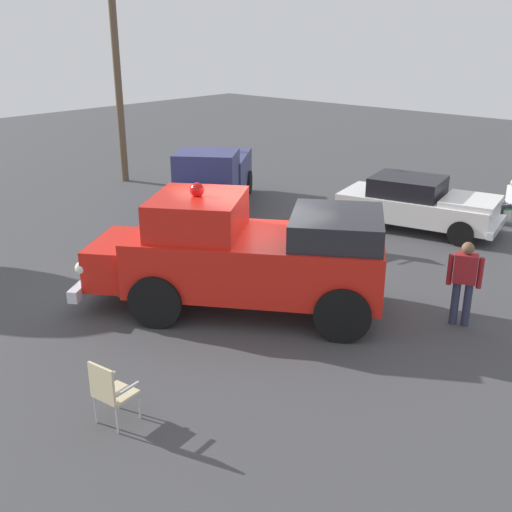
{
  "coord_description": "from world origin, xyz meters",
  "views": [
    {
      "loc": [
        8.97,
        8.04,
        5.38
      ],
      "look_at": [
        0.61,
        0.54,
        1.16
      ],
      "focal_mm": 42.9,
      "sensor_mm": 36.0,
      "label": 1
    }
  ],
  "objects_px": {
    "spectator_standing": "(464,278)",
    "lawn_chair_spare": "(109,389)",
    "vintage_fire_truck": "(244,254)",
    "lawn_chair_by_car": "(356,230)",
    "utility_pole": "(118,76)",
    "classic_hot_rod": "(418,203)",
    "parked_pickup": "(212,175)",
    "spectator_seated": "(509,199)"
  },
  "relations": [
    {
      "from": "parked_pickup",
      "to": "spectator_seated",
      "type": "height_order",
      "value": "parked_pickup"
    },
    {
      "from": "vintage_fire_truck",
      "to": "lawn_chair_by_car",
      "type": "relative_size",
      "value": 6.06
    },
    {
      "from": "lawn_chair_spare",
      "to": "spectator_standing",
      "type": "height_order",
      "value": "spectator_standing"
    },
    {
      "from": "spectator_seated",
      "to": "parked_pickup",
      "type": "bearing_deg",
      "value": -59.57
    },
    {
      "from": "spectator_seated",
      "to": "spectator_standing",
      "type": "distance_m",
      "value": 7.43
    },
    {
      "from": "classic_hot_rod",
      "to": "spectator_standing",
      "type": "distance_m",
      "value": 5.99
    },
    {
      "from": "lawn_chair_spare",
      "to": "lawn_chair_by_car",
      "type": "bearing_deg",
      "value": -170.56
    },
    {
      "from": "parked_pickup",
      "to": "lawn_chair_spare",
      "type": "xyz_separation_m",
      "value": [
        9.04,
        7.17,
        -0.4
      ]
    },
    {
      "from": "utility_pole",
      "to": "vintage_fire_truck",
      "type": "bearing_deg",
      "value": 64.63
    },
    {
      "from": "lawn_chair_by_car",
      "to": "vintage_fire_truck",
      "type": "bearing_deg",
      "value": 2.54
    },
    {
      "from": "vintage_fire_truck",
      "to": "lawn_chair_by_car",
      "type": "bearing_deg",
      "value": -177.46
    },
    {
      "from": "vintage_fire_truck",
      "to": "lawn_chair_spare",
      "type": "xyz_separation_m",
      "value": [
        4.11,
        1.21,
        -0.61
      ]
    },
    {
      "from": "vintage_fire_truck",
      "to": "classic_hot_rod",
      "type": "xyz_separation_m",
      "value": [
        -7.11,
        0.05,
        -0.45
      ]
    },
    {
      "from": "classic_hot_rod",
      "to": "lawn_chair_by_car",
      "type": "xyz_separation_m",
      "value": [
        2.78,
        -0.24,
        -0.16
      ]
    },
    {
      "from": "spectator_standing",
      "to": "lawn_chair_by_car",
      "type": "bearing_deg",
      "value": -119.14
    },
    {
      "from": "parked_pickup",
      "to": "lawn_chair_by_car",
      "type": "bearing_deg",
      "value": 84.03
    },
    {
      "from": "lawn_chair_spare",
      "to": "utility_pole",
      "type": "xyz_separation_m",
      "value": [
        -9.25,
        -12.06,
        3.17
      ]
    },
    {
      "from": "classic_hot_rod",
      "to": "vintage_fire_truck",
      "type": "bearing_deg",
      "value": -0.38
    },
    {
      "from": "classic_hot_rod",
      "to": "spectator_seated",
      "type": "xyz_separation_m",
      "value": [
        -2.34,
        1.67,
        -0.05
      ]
    },
    {
      "from": "lawn_chair_spare",
      "to": "spectator_standing",
      "type": "distance_m",
      "value": 6.78
    },
    {
      "from": "lawn_chair_by_car",
      "to": "spectator_seated",
      "type": "distance_m",
      "value": 5.46
    },
    {
      "from": "vintage_fire_truck",
      "to": "lawn_chair_spare",
      "type": "relative_size",
      "value": 6.06
    },
    {
      "from": "parked_pickup",
      "to": "lawn_chair_spare",
      "type": "height_order",
      "value": "parked_pickup"
    },
    {
      "from": "parked_pickup",
      "to": "spectator_seated",
      "type": "bearing_deg",
      "value": 120.43
    },
    {
      "from": "vintage_fire_truck",
      "to": "lawn_chair_by_car",
      "type": "xyz_separation_m",
      "value": [
        -4.33,
        -0.19,
        -0.61
      ]
    },
    {
      "from": "classic_hot_rod",
      "to": "lawn_chair_by_car",
      "type": "relative_size",
      "value": 4.55
    },
    {
      "from": "utility_pole",
      "to": "classic_hot_rod",
      "type": "bearing_deg",
      "value": 100.21
    },
    {
      "from": "parked_pickup",
      "to": "spectator_standing",
      "type": "relative_size",
      "value": 2.96
    },
    {
      "from": "lawn_chair_spare",
      "to": "utility_pole",
      "type": "height_order",
      "value": "utility_pole"
    },
    {
      "from": "classic_hot_rod",
      "to": "utility_pole",
      "type": "bearing_deg",
      "value": -79.79
    },
    {
      "from": "classic_hot_rod",
      "to": "lawn_chair_spare",
      "type": "xyz_separation_m",
      "value": [
        11.22,
        1.16,
        -0.16
      ]
    },
    {
      "from": "spectator_standing",
      "to": "lawn_chair_spare",
      "type": "bearing_deg",
      "value": -20.13
    },
    {
      "from": "lawn_chair_spare",
      "to": "spectator_seated",
      "type": "bearing_deg",
      "value": 177.86
    },
    {
      "from": "spectator_seated",
      "to": "classic_hot_rod",
      "type": "bearing_deg",
      "value": -35.52
    },
    {
      "from": "lawn_chair_spare",
      "to": "spectator_standing",
      "type": "relative_size",
      "value": 0.61
    },
    {
      "from": "classic_hot_rod",
      "to": "spectator_seated",
      "type": "relative_size",
      "value": 3.6
    },
    {
      "from": "classic_hot_rod",
      "to": "lawn_chair_by_car",
      "type": "distance_m",
      "value": 2.79
    },
    {
      "from": "parked_pickup",
      "to": "utility_pole",
      "type": "distance_m",
      "value": 5.62
    },
    {
      "from": "vintage_fire_truck",
      "to": "parked_pickup",
      "type": "distance_m",
      "value": 7.74
    },
    {
      "from": "vintage_fire_truck",
      "to": "parked_pickup",
      "type": "bearing_deg",
      "value": -129.61
    },
    {
      "from": "lawn_chair_by_car",
      "to": "spectator_seated",
      "type": "bearing_deg",
      "value": 159.53
    },
    {
      "from": "vintage_fire_truck",
      "to": "spectator_seated",
      "type": "xyz_separation_m",
      "value": [
        -9.45,
        1.72,
        -0.5
      ]
    }
  ]
}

